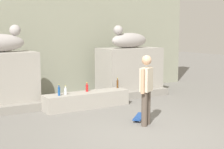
% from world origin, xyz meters
% --- Properties ---
extents(ground_plane, '(40.00, 40.00, 0.00)m').
position_xyz_m(ground_plane, '(0.00, 0.00, 0.00)').
color(ground_plane, slate).
extents(facade_wall, '(11.35, 0.60, 6.11)m').
position_xyz_m(facade_wall, '(0.00, 5.42, 3.06)').
color(facade_wall, gray).
rests_on(facade_wall, ground_plane).
extents(pedestal_right, '(2.12, 1.17, 1.63)m').
position_xyz_m(pedestal_right, '(2.25, 3.86, 0.82)').
color(pedestal_right, '#A39E93').
rests_on(pedestal_right, ground_plane).
extents(statue_reclining_right, '(1.68, 0.88, 0.78)m').
position_xyz_m(statue_reclining_right, '(2.21, 3.85, 1.91)').
color(statue_reclining_right, '#ACA6A3').
rests_on(statue_reclining_right, pedestal_right).
extents(ledge_block, '(2.56, 0.61, 0.45)m').
position_xyz_m(ledge_block, '(0.00, 2.76, 0.23)').
color(ledge_block, '#A39E93').
rests_on(ledge_block, ground_plane).
extents(skater, '(0.48, 0.36, 1.67)m').
position_xyz_m(skater, '(0.38, 0.39, 0.92)').
color(skater, brown).
rests_on(skater, ground_plane).
extents(skateboard, '(0.72, 0.70, 0.08)m').
position_xyz_m(skateboard, '(0.56, 0.91, 0.06)').
color(skateboard, navy).
rests_on(skateboard, ground_plane).
extents(bottle_blue, '(0.07, 0.07, 0.31)m').
position_xyz_m(bottle_blue, '(-0.88, 2.70, 0.58)').
color(bottle_blue, '#194C99').
rests_on(bottle_blue, ledge_block).
extents(bottle_red, '(0.07, 0.07, 0.27)m').
position_xyz_m(bottle_red, '(0.06, 2.85, 0.56)').
color(bottle_red, red).
rests_on(bottle_red, ledge_block).
extents(bottle_clear, '(0.07, 0.07, 0.25)m').
position_xyz_m(bottle_clear, '(-0.67, 2.74, 0.55)').
color(bottle_clear, silver).
rests_on(bottle_clear, ledge_block).
extents(bottle_brown, '(0.06, 0.06, 0.32)m').
position_xyz_m(bottle_brown, '(1.16, 2.91, 0.59)').
color(bottle_brown, '#593314').
rests_on(bottle_brown, ledge_block).
extents(stair_step, '(6.61, 0.50, 0.23)m').
position_xyz_m(stair_step, '(0.00, 3.26, 0.12)').
color(stair_step, gray).
rests_on(stair_step, ground_plane).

